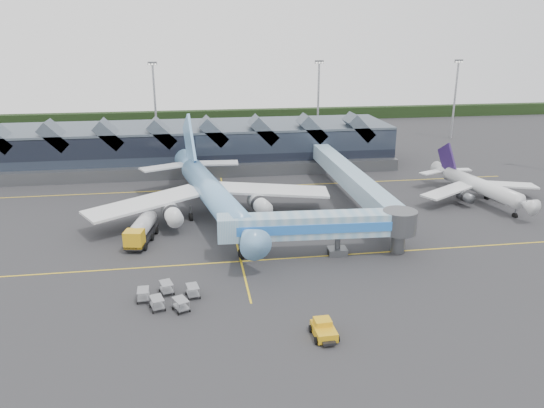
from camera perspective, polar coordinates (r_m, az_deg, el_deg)
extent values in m
plane|color=#2C2C2E|center=(80.86, -3.92, -3.86)|extent=(260.00, 260.00, 0.00)
cube|color=yellow|center=(73.52, -3.36, -6.18)|extent=(120.00, 0.25, 0.01)
cube|color=yellow|center=(107.26, -5.27, 1.71)|extent=(120.00, 0.25, 0.01)
cube|color=yellow|center=(90.18, -4.49, -1.50)|extent=(0.25, 60.00, 0.01)
cube|color=black|center=(186.97, -7.01, 9.35)|extent=(260.00, 4.00, 4.00)
cube|color=black|center=(125.40, -8.24, 6.13)|extent=(90.00, 20.00, 9.00)
cube|color=#46525E|center=(124.52, -8.34, 8.25)|extent=(90.00, 20.00, 0.60)
cube|color=#55585C|center=(115.42, -8.07, 3.46)|extent=(90.00, 2.50, 2.60)
cube|color=#46525E|center=(123.87, -27.22, 6.43)|extent=(6.43, 6.00, 6.43)
cube|color=#46525E|center=(120.87, -22.25, 6.84)|extent=(6.43, 6.00, 6.43)
cube|color=#46525E|center=(118.81, -17.05, 7.22)|extent=(6.43, 6.00, 6.43)
cube|color=#46525E|center=(117.75, -11.71, 7.54)|extent=(6.43, 6.00, 6.43)
cube|color=#46525E|center=(117.71, -6.32, 7.81)|extent=(6.43, 6.00, 6.43)
cube|color=#46525E|center=(118.70, -0.96, 8.00)|extent=(6.43, 6.00, 6.43)
cube|color=#46525E|center=(120.68, 4.27, 8.12)|extent=(6.43, 6.00, 6.43)
cube|color=#46525E|center=(123.62, 9.30, 8.18)|extent=(6.43, 6.00, 6.43)
cylinder|color=#96999E|center=(148.25, -12.45, 10.29)|extent=(0.56, 0.56, 22.00)
cube|color=#55585C|center=(147.22, -12.75, 14.53)|extent=(2.40, 0.50, 0.90)
cylinder|color=#96999E|center=(152.32, 4.99, 10.85)|extent=(0.56, 0.56, 22.00)
cube|color=#55585C|center=(151.32, 5.11, 14.98)|extent=(2.40, 0.50, 0.90)
cylinder|color=#96999E|center=(164.64, 19.05, 10.49)|extent=(0.56, 0.56, 22.00)
cube|color=#55585C|center=(163.71, 19.45, 14.30)|extent=(2.40, 0.50, 0.90)
cylinder|color=#6C9EDA|center=(87.85, -6.35, 1.06)|extent=(10.47, 34.67, 4.25)
cone|color=#6C9EDA|center=(69.40, -2.48, -3.57)|extent=(5.26, 6.59, 4.25)
cube|color=black|center=(68.42, -2.31, -3.09)|extent=(1.65, 0.62, 0.48)
cone|color=#6C9EDA|center=(107.79, -8.96, 4.34)|extent=(5.62, 8.52, 4.25)
cube|color=silver|center=(87.79, -13.47, 0.14)|extent=(20.05, 14.86, 1.40)
cube|color=silver|center=(92.28, 0.05, 1.53)|extent=(20.00, 8.86, 1.40)
cylinder|color=silver|center=(84.85, -10.69, -1.06)|extent=(3.67, 6.29, 2.64)
cylinder|color=silver|center=(87.97, -1.34, -0.04)|extent=(3.67, 6.29, 2.64)
cube|color=#6C9EDA|center=(104.93, -8.88, 6.46)|extent=(2.48, 10.80, 11.72)
cube|color=silver|center=(105.59, -11.61, 3.90)|extent=(9.50, 6.82, 0.28)
cube|color=silver|center=(107.42, -6.06, 4.42)|extent=(9.06, 3.98, 0.28)
cylinder|color=#55585C|center=(74.18, -3.34, -4.91)|extent=(0.31, 0.31, 2.46)
cylinder|color=#55585C|center=(89.58, -8.74, -0.96)|extent=(0.31, 0.31, 2.46)
cylinder|color=#55585C|center=(91.06, -4.28, -0.48)|extent=(0.31, 0.31, 2.46)
cylinder|color=black|center=(74.49, -3.33, -5.47)|extent=(0.78, 1.64, 1.58)
cylinder|color=silver|center=(104.80, 21.56, 1.77)|extent=(5.86, 19.42, 2.75)
cone|color=silver|center=(96.86, 25.72, -0.06)|extent=(3.25, 3.70, 2.75)
cube|color=black|center=(96.42, 25.93, 0.19)|extent=(1.08, 0.50, 0.48)
cone|color=silver|center=(113.68, 17.85, 3.50)|extent=(3.43, 4.79, 2.75)
cube|color=silver|center=(101.68, 18.42, 1.36)|extent=(11.79, 8.44, 0.92)
cube|color=silver|center=(109.70, 23.85, 1.92)|extent=(11.83, 5.23, 0.92)
cylinder|color=#55585C|center=(101.45, 20.10, 0.74)|extent=(2.22, 3.53, 1.70)
cylinder|color=#55585C|center=(106.88, 23.73, 1.15)|extent=(2.22, 3.53, 1.70)
cube|color=#2A184A|center=(112.25, 18.30, 4.61)|extent=(1.42, 6.16, 6.70)
cube|color=silver|center=(111.26, 16.80, 3.29)|extent=(5.57, 3.85, 0.23)
cube|color=silver|center=(114.88, 19.34, 3.49)|extent=(5.37, 2.33, 0.23)
cylinder|color=#55585C|center=(98.98, 24.69, -0.87)|extent=(0.26, 0.26, 1.59)
cylinder|color=#55585C|center=(104.55, 20.16, 0.65)|extent=(0.26, 0.26, 1.59)
cylinder|color=#55585C|center=(107.46, 22.12, 0.88)|extent=(0.26, 0.26, 1.59)
cylinder|color=black|center=(99.14, 24.66, -1.15)|extent=(0.57, 1.07, 1.02)
cube|color=#77A8C7|center=(73.69, 4.65, -2.25)|extent=(22.09, 4.37, 3.18)
cube|color=blue|center=(72.13, 4.90, -2.72)|extent=(21.94, 1.21, 1.32)
cube|color=#77A8C7|center=(72.51, -4.78, -2.61)|extent=(3.02, 3.65, 3.29)
cylinder|color=#55585C|center=(75.19, 7.08, -3.81)|extent=(0.77, 0.77, 4.64)
cube|color=#55585C|center=(75.88, 7.03, -5.08)|extent=(2.74, 2.32, 0.99)
cylinder|color=black|center=(75.70, 6.21, -5.20)|extent=(0.49, 1.01, 0.99)
cylinder|color=black|center=(76.17, 7.83, -5.11)|extent=(0.49, 1.01, 0.99)
cylinder|color=#55585C|center=(76.79, 13.55, -1.86)|extent=(4.83, 4.83, 3.29)
cylinder|color=#55585C|center=(77.59, 13.43, -3.47)|extent=(1.98, 1.98, 4.64)
cube|color=black|center=(82.05, -13.80, -3.42)|extent=(4.50, 10.17, 0.55)
cube|color=gold|center=(78.33, -14.59, -3.63)|extent=(3.04, 2.87, 2.41)
cube|color=black|center=(77.36, -14.81, -3.49)|extent=(2.39, 0.63, 1.09)
cylinder|color=silver|center=(82.71, -13.64, -2.13)|extent=(3.71, 6.71, 2.52)
sphere|color=silver|center=(85.58, -13.08, -1.40)|extent=(2.41, 2.41, 2.41)
sphere|color=silver|center=(79.87, -14.24, -2.92)|extent=(2.41, 2.41, 2.41)
cylinder|color=black|center=(79.64, -15.37, -4.43)|extent=(0.59, 1.15, 1.09)
cylinder|color=black|center=(78.86, -13.47, -4.50)|extent=(0.59, 1.15, 1.09)
cylinder|color=black|center=(83.02, -14.60, -3.43)|extent=(0.59, 1.15, 1.09)
cylinder|color=black|center=(82.27, -12.77, -3.48)|extent=(0.59, 1.15, 1.09)
cylinder|color=black|center=(85.46, -14.08, -2.76)|extent=(0.59, 1.15, 1.09)
cylinder|color=black|center=(84.73, -12.31, -2.81)|extent=(0.59, 1.15, 1.09)
cube|color=gold|center=(56.65, 5.60, -13.44)|extent=(2.22, 3.53, 0.96)
cube|color=gold|center=(56.75, 5.46, -12.52)|extent=(1.78, 1.59, 0.67)
cube|color=black|center=(55.30, 6.14, -14.62)|extent=(1.37, 0.81, 0.29)
cylinder|color=black|center=(55.60, 4.80, -14.44)|extent=(0.31, 0.78, 0.77)
cylinder|color=black|center=(56.16, 7.05, -14.15)|extent=(0.31, 0.78, 0.77)
cylinder|color=black|center=(57.48, 4.18, -13.23)|extent=(0.31, 0.78, 0.77)
cylinder|color=black|center=(58.03, 6.35, -12.97)|extent=(0.31, 0.78, 0.77)
cube|color=gray|center=(66.00, -11.27, -9.02)|extent=(1.84, 2.36, 0.14)
cube|color=gray|center=(65.60, -11.32, -8.32)|extent=(1.84, 2.36, 0.08)
cylinder|color=black|center=(66.95, -10.81, -8.91)|extent=(0.20, 0.36, 0.34)
cube|color=gray|center=(64.68, -8.51, -9.44)|extent=(1.66, 2.27, 0.14)
cube|color=gray|center=(64.27, -8.55, -8.74)|extent=(1.66, 2.27, 0.08)
cylinder|color=black|center=(65.61, -8.01, -9.34)|extent=(0.17, 0.35, 0.34)
cube|color=gray|center=(64.93, -13.65, -9.67)|extent=(1.37, 2.11, 0.14)
cube|color=gray|center=(64.53, -13.71, -8.97)|extent=(1.37, 2.11, 0.08)
cylinder|color=black|center=(65.71, -12.97, -9.61)|extent=(0.12, 0.34, 0.34)
cube|color=gray|center=(61.96, -9.76, -10.83)|extent=(2.06, 2.44, 0.14)
cube|color=gray|center=(61.53, -9.80, -10.10)|extent=(2.06, 2.44, 0.08)
cylinder|color=black|center=(62.98, -9.42, -10.66)|extent=(0.24, 0.36, 0.34)
cube|color=gray|center=(62.76, -12.24, -10.59)|extent=(1.84, 2.36, 0.14)
cube|color=gray|center=(62.34, -12.29, -9.87)|extent=(1.84, 2.36, 0.08)
cylinder|color=black|center=(63.70, -11.74, -10.46)|extent=(0.20, 0.36, 0.34)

